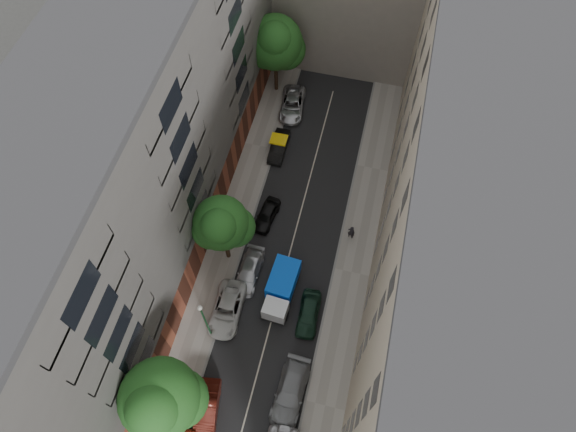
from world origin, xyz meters
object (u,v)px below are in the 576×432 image
(tarp_truck, at_px, (281,289))
(tree_mid, at_px, (222,225))
(car_left_1, at_px, (207,409))
(car_right_2, at_px, (309,314))
(pedestrian, at_px, (351,232))
(tree_far, at_px, (276,45))
(car_left_5, at_px, (279,146))
(lamp_post, at_px, (205,319))
(car_left_6, at_px, (292,104))
(car_left_2, at_px, (227,309))
(car_left_4, at_px, (267,215))
(car_right_1, at_px, (290,392))
(car_left_3, at_px, (249,271))
(tree_near, at_px, (161,401))

(tarp_truck, xyz_separation_m, tree_mid, (-5.13, 2.19, 4.49))
(car_left_1, height_order, car_right_2, car_left_1)
(pedestrian, bearing_deg, tarp_truck, 68.89)
(car_right_2, relative_size, tree_mid, 0.50)
(car_left_1, xyz_separation_m, tree_far, (-2.92, 31.92, 5.35))
(car_left_5, relative_size, lamp_post, 0.63)
(car_left_5, height_order, car_left_6, car_left_6)
(tarp_truck, xyz_separation_m, car_left_6, (-3.80, 19.74, -0.59))
(car_left_2, bearing_deg, car_left_4, 83.79)
(car_right_1, height_order, tree_mid, tree_mid)
(tarp_truck, distance_m, car_left_5, 14.81)
(car_left_1, height_order, car_left_5, car_left_1)
(car_left_1, distance_m, car_left_4, 16.80)
(car_left_3, bearing_deg, tree_far, 99.16)
(car_left_3, bearing_deg, pedestrian, 36.89)
(car_right_1, bearing_deg, tree_mid, 131.09)
(car_left_4, xyz_separation_m, car_left_6, (-0.78, 13.04, 0.06))
(car_right_1, relative_size, pedestrian, 3.01)
(car_left_3, bearing_deg, car_right_1, -55.79)
(car_right_2, relative_size, pedestrian, 2.38)
(car_right_1, bearing_deg, pedestrian, 84.53)
(car_left_1, bearing_deg, tree_far, 85.38)
(car_left_5, bearing_deg, car_left_1, -88.34)
(tarp_truck, distance_m, car_left_2, 4.61)
(car_left_5, distance_m, car_left_6, 5.44)
(tree_mid, bearing_deg, car_left_3, -27.34)
(car_left_1, relative_size, pedestrian, 2.55)
(car_left_6, relative_size, tree_near, 0.50)
(car_left_5, height_order, tree_near, tree_near)
(tree_near, height_order, tree_mid, tree_near)
(car_left_3, xyz_separation_m, car_right_2, (5.60, -2.40, 0.06))
(lamp_post, bearing_deg, car_left_5, 87.95)
(car_left_1, bearing_deg, car_left_6, 81.65)
(car_left_3, height_order, car_right_2, car_right_2)
(car_left_4, distance_m, car_left_6, 13.06)
(pedestrian, bearing_deg, car_right_1, 95.68)
(tarp_truck, distance_m, car_right_2, 2.95)
(tree_mid, relative_size, tree_far, 0.93)
(car_left_5, xyz_separation_m, tree_far, (-2.12, 7.52, 5.41))
(car_left_4, xyz_separation_m, lamp_post, (-1.48, -11.35, 3.46))
(tree_mid, distance_m, pedestrian, 11.65)
(car_right_2, xyz_separation_m, tree_near, (-7.30, -9.77, 6.36))
(car_left_3, bearing_deg, tarp_truck, -18.77)
(car_left_3, distance_m, pedestrian, 9.36)
(tree_mid, bearing_deg, car_left_5, 83.82)
(tree_mid, xyz_separation_m, pedestrian, (9.70, 4.37, -4.75))
(car_left_4, bearing_deg, car_right_1, -60.18)
(car_left_2, distance_m, car_right_2, 6.51)
(car_left_6, xyz_separation_m, tree_near, (-0.93, -30.81, 6.37))
(lamp_post, bearing_deg, tree_near, -92.01)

